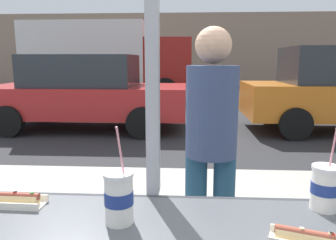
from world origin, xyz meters
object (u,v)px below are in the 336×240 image
Objects in this scene: pedestrian at (211,141)px; hotdog_tray_near at (10,199)px; soda_cup_left at (325,187)px; parked_car_red at (86,91)px; box_truck at (106,58)px; soda_cup_right at (119,197)px; hotdog_tray_far at (312,239)px.

hotdog_tray_near is at bearing -132.27° from pedestrian.
soda_cup_left is 1.23× the size of hotdog_tray_near.
box_truck is at bearing 99.32° from parked_car_red.
soda_cup_left is 0.97× the size of soda_cup_right.
parked_car_red is (-2.03, 6.18, -0.25)m from soda_cup_right.
hotdog_tray_near is 6.28m from parked_car_red.
box_truck is at bearing 104.00° from soda_cup_right.
hotdog_tray_far is 0.06× the size of parked_car_red.
box_truck is (-0.94, 5.76, 0.77)m from parked_car_red.
hotdog_tray_near is 0.06× the size of parked_car_red.
box_truck reaches higher than parked_car_red.
soda_cup_left is 1.28× the size of hotdog_tray_far.
soda_cup_right is at bearing -110.60° from pedestrian.
parked_car_red is (-1.60, 6.07, -0.18)m from hotdog_tray_near.
box_truck is at bearing 102.12° from hotdog_tray_near.
hotdog_tray_near is at bearing -178.31° from soda_cup_left.
soda_cup_right is at bearing -71.80° from parked_car_red.
hotdog_tray_far is 0.15× the size of pedestrian.
box_truck reaches higher than hotdog_tray_near.
box_truck reaches higher than pedestrian.
box_truck reaches higher than hotdog_tray_far.
soda_cup_left is 0.20× the size of pedestrian.
hotdog_tray_near is (-1.16, -0.03, -0.06)m from soda_cup_left.
soda_cup_right is at bearing 169.40° from hotdog_tray_far.
soda_cup_right is 0.05× the size of box_truck.
pedestrian reaches higher than soda_cup_left.
soda_cup_left is at bearing -72.60° from box_truck.
soda_cup_right is 0.08× the size of parked_car_red.
parked_car_red is (-2.62, 6.29, -0.18)m from hotdog_tray_far.
parked_car_red is at bearing 112.60° from hotdog_tray_far.
pedestrian reaches higher than soda_cup_right.
hotdog_tray_far is 1.13m from pedestrian.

